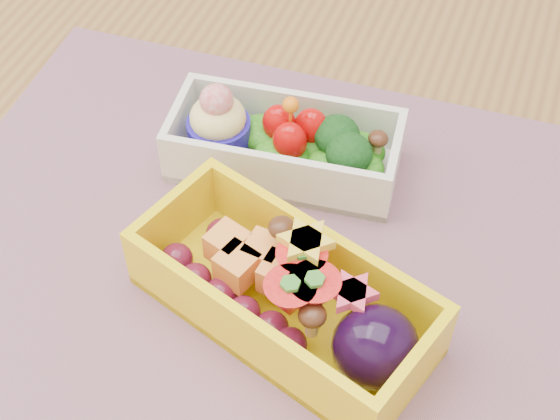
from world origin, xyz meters
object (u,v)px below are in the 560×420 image
(bento_yellow, at_px, (289,295))
(table, at_px, (298,358))
(placemat, at_px, (267,249))
(bento_white, at_px, (283,144))

(bento_yellow, bearing_deg, table, 114.48)
(placemat, xyz_separation_m, bento_yellow, (0.03, -0.05, 0.03))
(placemat, distance_m, bento_yellow, 0.07)
(placemat, distance_m, bento_white, 0.08)
(bento_white, relative_size, bento_yellow, 0.83)
(table, relative_size, bento_yellow, 5.70)
(table, xyz_separation_m, placemat, (-0.03, 0.02, 0.10))
(bento_yellow, bearing_deg, bento_white, 130.08)
(table, height_order, bento_yellow, bento_yellow)
(table, distance_m, bento_yellow, 0.13)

